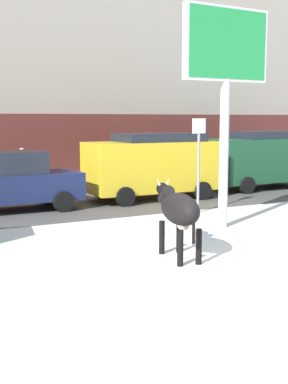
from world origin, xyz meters
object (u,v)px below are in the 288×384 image
Objects in this scene: car_navy_sedan at (11,182)px; street_sign at (199,158)px; pedestrian_near_billboard at (244,160)px; pedestrian_far_left at (23,171)px; cow_black at (179,210)px; car_yellow_van at (152,164)px; car_darkgreen_van at (262,158)px; pedestrian_by_cars at (101,167)px; billboard at (226,58)px.

street_sign is (4.88, -2.93, 0.76)m from car_navy_sedan.
pedestrian_near_billboard is at bearing 16.78° from car_navy_sedan.
pedestrian_far_left is 0.61× the size of street_sign.
cow_black is 0.42× the size of car_yellow_van.
car_darkgreen_van is 1.63× the size of street_sign.
car_darkgreen_van is at bearing 32.78° from street_sign.
pedestrian_by_cars is at bearing 180.00° from pedestrian_near_billboard.
car_navy_sedan is 1.49× the size of street_sign.
cow_black is at bearing -127.93° from street_sign.
billboard is 1.32× the size of car_navy_sedan.
billboard is at bearing -97.44° from car_yellow_van.
car_navy_sedan is 10.32m from car_darkgreen_van.
billboard is 8.70m from car_darkgreen_van.
pedestrian_far_left is at bearing 92.23° from cow_black.
billboard is 7.40m from car_navy_sedan.
pedestrian_by_cars is 0.61× the size of street_sign.
car_yellow_van is at bearing -81.76° from pedestrian_by_cars.
billboard is at bearing -105.58° from street_sign.
car_yellow_van is 5.34m from car_darkgreen_van.
street_sign reaches higher than pedestrian_far_left.
car_navy_sedan is at bearing -178.85° from car_yellow_van.
car_yellow_van is 2.66× the size of pedestrian_far_left.
pedestrian_by_cars is (-0.50, 3.44, -0.36)m from car_yellow_van.
pedestrian_by_cars is at bearing 0.00° from pedestrian_far_left.
car_yellow_van is at bearing 1.15° from car_navy_sedan.
pedestrian_by_cars is 3.19m from pedestrian_far_left.
car_navy_sedan is 0.91× the size of car_darkgreen_van.
pedestrian_far_left is at bearing 136.98° from car_yellow_van.
cow_black is at bearing -138.63° from car_darkgreen_van.
cow_black is at bearing -76.38° from car_navy_sedan.
cow_black is 0.42× the size of car_darkgreen_van.
cow_black is 4.70m from billboard.
pedestrian_by_cars is (-7.27, 0.00, 0.00)m from pedestrian_near_billboard.
pedestrian_by_cars is at bearing 38.35° from car_navy_sedan.
billboard is 9.16m from pedestrian_by_cars.
pedestrian_near_billboard is (7.43, 8.49, -3.43)m from billboard.
street_sign is at bearing -30.93° from car_navy_sedan.
car_darkgreen_van is (5.32, 0.46, 0.00)m from car_yellow_van.
car_darkgreen_van is (8.60, 7.57, 0.25)m from cow_black.
cow_black is 1.12× the size of pedestrian_by_cars.
cow_black is 0.35× the size of billboard.
car_yellow_van is at bearing 82.56° from billboard.
car_yellow_van is (4.98, 0.10, 0.33)m from car_navy_sedan.
street_sign is (0.40, -6.47, 0.79)m from pedestrian_by_cars.
car_navy_sedan is at bearing -109.97° from pedestrian_far_left.
pedestrian_far_left is at bearing 119.06° from street_sign.
cow_black is 0.46× the size of car_navy_sedan.
street_sign is at bearing -60.94° from pedestrian_far_left.
car_darkgreen_van reaches higher than car_navy_sedan.
car_navy_sedan is at bearing -141.65° from pedestrian_by_cars.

